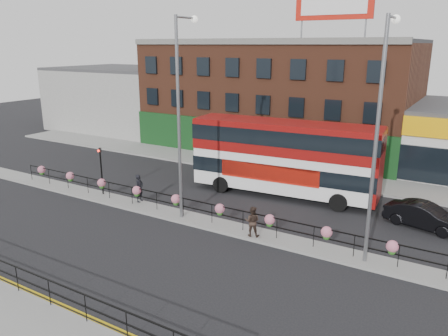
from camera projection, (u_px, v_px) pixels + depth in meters
The scene contains 17 objects.
ground at pixel (197, 221), 25.32m from camera, with size 120.00×120.00×0.00m, color black.
south_pavement at pixel (6, 333), 15.41m from camera, with size 60.00×4.00×0.15m, color gray.
north_pavement at pixel (281, 171), 35.20m from camera, with size 60.00×4.00×0.15m, color gray.
median at pixel (197, 220), 25.30m from camera, with size 60.00×1.60×0.15m, color gray.
yellow_line_inner at pixel (60, 303), 17.32m from camera, with size 60.00×0.10×0.01m, color gold.
yellow_line_outer at pixel (56, 305), 17.17m from camera, with size 60.00×0.10×0.01m, color gold.
brick_building at pixel (278, 95), 42.37m from camera, with size 25.00×12.21×10.30m.
warehouse_west at pixel (125, 98), 52.83m from camera, with size 15.50×12.00×7.30m.
median_railing at pixel (197, 205), 25.04m from camera, with size 30.04×0.56×1.23m.
south_railing at pixel (16, 273), 17.72m from camera, with size 20.04×0.05×1.12m.
double_decker_bus at pixel (285, 151), 28.96m from camera, with size 12.61×3.93×5.03m.
car at pixel (425, 216), 24.25m from camera, with size 4.52×2.46×1.41m, color black.
pedestrian_a at pixel (139, 188), 27.89m from camera, with size 0.53×0.72×1.81m, color black.
pedestrian_b at pixel (252, 221), 22.86m from camera, with size 0.94×0.82×1.64m, color #34261E.
lamp_column_west at pixel (181, 102), 24.04m from camera, with size 0.41×1.98×11.28m.
lamp_column_east at pixel (379, 122), 18.88m from camera, with size 0.39×1.93×11.00m.
traffic_light_median at pixel (101, 161), 28.93m from camera, with size 0.15×0.28×3.65m.
Camera 1 is at (13.42, -19.37, 9.91)m, focal length 35.00 mm.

